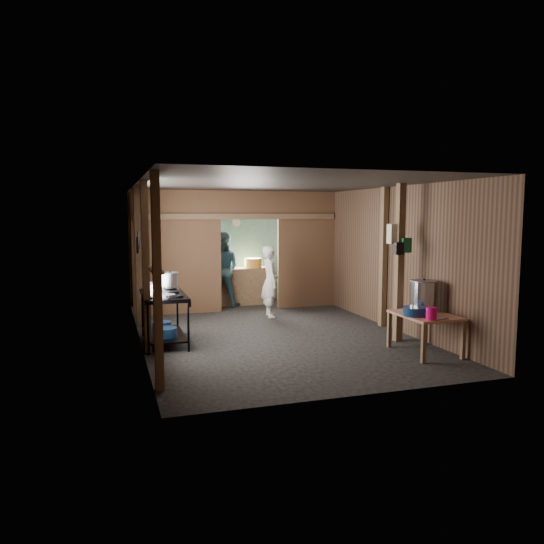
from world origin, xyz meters
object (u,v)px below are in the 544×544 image
object	(u,v)px
prep_table	(425,333)
yellow_tub	(253,263)
stock_pot	(424,296)
stove_pot_large	(170,281)
cook	(270,281)
gas_range	(164,319)
pink_bucket	(431,314)

from	to	relation	value
prep_table	yellow_tub	size ratio (longest dim) A/B	2.55
prep_table	stock_pot	distance (m)	0.61
prep_table	stock_pot	world-z (taller)	stock_pot
stove_pot_large	cook	distance (m)	2.42
gas_range	stock_pot	world-z (taller)	stock_pot
stock_pot	yellow_tub	world-z (taller)	stock_pot
prep_table	cook	size ratio (longest dim) A/B	0.69
stove_pot_large	yellow_tub	bearing A→B (deg)	50.66
pink_bucket	stove_pot_large	bearing A→B (deg)	140.95
gas_range	cook	distance (m)	2.84
stock_pot	cook	size ratio (longest dim) A/B	0.34
gas_range	stock_pot	bearing A→B (deg)	-21.83
prep_table	stove_pot_large	size ratio (longest dim) A/B	3.34
gas_range	yellow_tub	world-z (taller)	yellow_tub
gas_range	yellow_tub	xyz separation A→B (m)	(2.41, 3.25, 0.55)
stock_pot	prep_table	bearing A→B (deg)	-117.41
yellow_tub	prep_table	bearing A→B (deg)	-75.59
stock_pot	cook	bearing A→B (deg)	115.82
gas_range	yellow_tub	distance (m)	4.09
pink_bucket	cook	world-z (taller)	cook
prep_table	cook	xyz separation A→B (m)	(-1.39, 3.41, 0.43)
stove_pot_large	cook	xyz separation A→B (m)	(2.15, 1.10, -0.22)
yellow_tub	pink_bucket	bearing A→B (deg)	-78.40
pink_bucket	prep_table	bearing A→B (deg)	66.48
yellow_tub	cook	size ratio (longest dim) A/B	0.27
yellow_tub	gas_range	bearing A→B (deg)	-126.55
pink_bucket	yellow_tub	size ratio (longest dim) A/B	0.46
stock_pot	cook	world-z (taller)	cook
prep_table	stock_pot	bearing A→B (deg)	62.59
yellow_tub	stock_pot	bearing A→B (deg)	-73.34
prep_table	stove_pot_large	bearing A→B (deg)	146.78
cook	gas_range	bearing A→B (deg)	129.60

